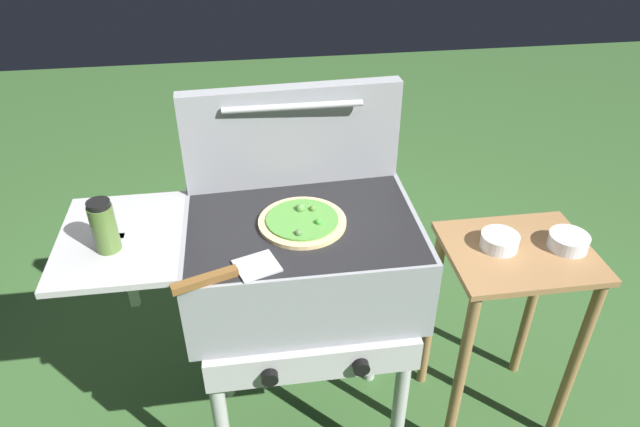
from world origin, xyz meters
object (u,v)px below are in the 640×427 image
at_px(pizza_veggie, 302,221).
at_px(spatula, 227,274).
at_px(grill, 298,264).
at_px(sauce_jar, 104,226).
at_px(topping_bowl_near, 499,241).
at_px(topping_bowl_far, 568,242).
at_px(prep_table, 508,301).

distance_m(pizza_veggie, spatula, 0.28).
bearing_deg(grill, spatula, -133.22).
xyz_separation_m(sauce_jar, spatula, (0.29, -0.15, -0.06)).
xyz_separation_m(topping_bowl_near, topping_bowl_far, (0.21, -0.03, 0.00)).
height_order(spatula, prep_table, spatula).
xyz_separation_m(grill, topping_bowl_near, (0.61, 0.03, -0.00)).
bearing_deg(pizza_veggie, topping_bowl_near, 3.27).
xyz_separation_m(sauce_jar, prep_table, (1.16, 0.05, -0.45)).
bearing_deg(prep_table, pizza_veggie, -178.92).
bearing_deg(pizza_veggie, sauce_jar, -175.33).
bearing_deg(sauce_jar, topping_bowl_far, 1.96).
height_order(sauce_jar, spatula, sauce_jar).
bearing_deg(topping_bowl_near, spatula, -164.21).
bearing_deg(sauce_jar, spatula, -27.31).
height_order(sauce_jar, topping_bowl_far, sauce_jar).
distance_m(pizza_veggie, topping_bowl_far, 0.82).
distance_m(grill, sauce_jar, 0.53).
bearing_deg(spatula, topping_bowl_near, 15.79).
relative_size(grill, prep_table, 1.31).
distance_m(sauce_jar, topping_bowl_near, 1.12).
xyz_separation_m(pizza_veggie, spatula, (-0.20, -0.19, -0.00)).
xyz_separation_m(grill, spatula, (-0.19, -0.20, 0.15)).
relative_size(spatula, prep_table, 0.36).
bearing_deg(prep_table, topping_bowl_far, -3.30).
height_order(grill, topping_bowl_far, grill).
height_order(grill, topping_bowl_near, grill).
relative_size(grill, topping_bowl_far, 8.05).
distance_m(spatula, topping_bowl_near, 0.85).
distance_m(sauce_jar, topping_bowl_far, 1.32).
bearing_deg(topping_bowl_near, sauce_jar, -176.10).
relative_size(pizza_veggie, sauce_jar, 1.68).
distance_m(pizza_veggie, prep_table, 0.77).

